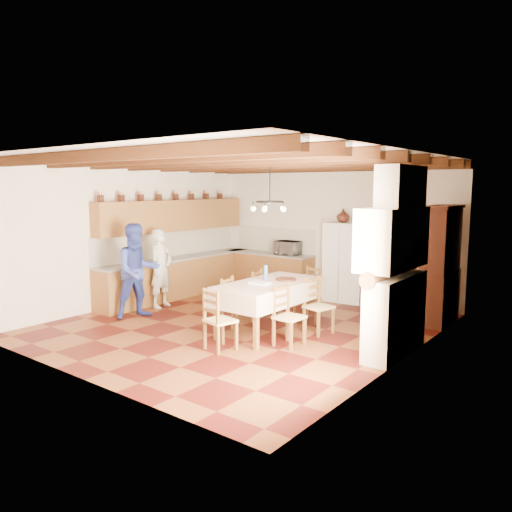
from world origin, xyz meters
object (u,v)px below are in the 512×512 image
Objects in this scene: hutch at (440,265)px; person_woman_blue at (138,271)px; refrigerator at (347,262)px; person_woman_red at (379,289)px; chair_right_far at (319,306)px; chair_left_far at (249,295)px; dining_table at (269,287)px; chair_end_far at (307,292)px; person_man at (161,268)px; microwave at (288,248)px; chair_left_near at (219,304)px; chair_right_near at (289,316)px; chair_end_near at (220,319)px.

hutch is 5.64m from person_woman_blue.
refrigerator is 2.92m from person_woman_red.
chair_left_far is at bearing 104.79° from chair_right_far.
dining_table is 2.11× the size of chair_end_far.
person_woman_red is (0.98, 0.22, 0.38)m from chair_right_far.
dining_table is 1.24× the size of person_man.
chair_right_far is at bearing -52.75° from microwave.
person_man reaches higher than microwave.
chair_right_far is (1.46, 0.93, 0.00)m from chair_left_near.
chair_left_near is 1.00× the size of chair_right_near.
chair_right_far and chair_end_near have the same top height.
chair_left_near is at bearing -96.15° from chair_end_far.
person_man reaches higher than dining_table.
person_woman_blue is (-2.53, -2.06, 0.43)m from chair_end_far.
chair_end_near is 4.53m from microwave.
person_woman_red is (1.73, 1.91, 0.38)m from chair_end_near.
chair_right_near and chair_right_far have the same top height.
person_woman_red is at bearing -40.32° from microwave.
chair_left_near and chair_end_near have the same top height.
chair_end_far is at bearing -76.34° from chair_end_near.
refrigerator reaches higher than person_man.
chair_left_near is (-2.86, -2.85, -0.60)m from hutch.
chair_end_far is at bearing -117.11° from person_woman_red.
refrigerator reaches higher than chair_left_near.
person_man is at bearing -93.55° from chair_left_far.
hutch reaches higher than chair_right_near.
person_woman_blue is at bearing -110.32° from microwave.
refrigerator reaches higher than chair_right_far.
person_woman_red reaches higher than microwave.
dining_table is at bearing -133.32° from hutch.
person_woman_blue is 4.51m from person_woman_red.
chair_right_far is 1.00× the size of chair_end_far.
microwave is at bearing 56.54° from chair_right_far.
chair_end_near is 1.64× the size of microwave.
chair_end_far is 1.91m from person_woman_red.
chair_left_far is at bearing 151.53° from dining_table.
chair_left_near is at bearing -148.46° from dining_table.
hutch is at bearing -21.62° from refrigerator.
person_man is at bearing 36.48° from person_woman_blue.
person_man is at bearing -12.14° from chair_end_near.
chair_right_near is 1.00× the size of chair_end_far.
chair_right_far is 1.17m from chair_end_far.
person_woman_red is at bearing 22.10° from dining_table.
chair_left_near is 1.04m from chair_end_near.
microwave reaches higher than chair_end_near.
microwave is (-1.64, 2.97, 0.27)m from dining_table.
person_woman_blue is at bearing 98.45° from chair_right_near.
chair_left_far is 1.50m from chair_right_far.
person_woman_blue is at bearing -164.39° from dining_table.
person_woman_red reaches higher than chair_left_far.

